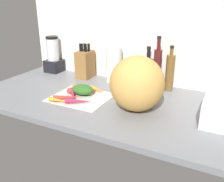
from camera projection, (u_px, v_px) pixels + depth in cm
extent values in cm
cube|color=slate|center=(111.00, 101.00, 147.66)|extent=(170.00, 80.00, 3.00)
cube|color=silver|center=(136.00, 39.00, 168.29)|extent=(170.00, 3.00, 60.00)
cube|color=beige|center=(81.00, 97.00, 148.31)|extent=(34.09, 29.51, 0.80)
cone|color=red|center=(80.00, 92.00, 149.86)|extent=(17.21, 4.55, 3.24)
cone|color=orange|center=(98.00, 90.00, 154.94)|extent=(12.50, 6.33, 2.78)
cone|color=orange|center=(85.00, 87.00, 160.44)|extent=(14.96, 6.23, 2.21)
cone|color=#B2264C|center=(73.00, 95.00, 146.42)|extent=(13.52, 15.41, 3.18)
cone|color=#B2264C|center=(79.00, 101.00, 137.85)|extent=(15.13, 8.88, 2.95)
cone|color=red|center=(90.00, 90.00, 155.21)|extent=(16.70, 10.59, 2.14)
cone|color=red|center=(67.00, 97.00, 143.18)|extent=(15.12, 11.86, 3.07)
cone|color=red|center=(82.00, 89.00, 156.31)|extent=(11.39, 12.35, 2.12)
cone|color=orange|center=(59.00, 100.00, 139.53)|extent=(12.78, 3.83, 2.45)
cone|color=orange|center=(85.00, 88.00, 156.78)|extent=(16.59, 5.46, 2.85)
ellipsoid|color=#2D6023|center=(83.00, 90.00, 150.69)|extent=(13.96, 10.74, 5.90)
ellipsoid|color=gold|center=(137.00, 84.00, 128.15)|extent=(28.90, 28.44, 29.42)
cube|color=brown|center=(85.00, 65.00, 181.31)|extent=(9.79, 13.11, 19.92)
cylinder|color=black|center=(80.00, 47.00, 177.13)|extent=(1.59, 1.59, 5.50)
cylinder|color=black|center=(82.00, 47.00, 176.70)|extent=(1.91, 1.91, 5.50)
cylinder|color=black|center=(85.00, 47.00, 177.96)|extent=(1.71, 1.71, 5.50)
cylinder|color=black|center=(85.00, 48.00, 176.45)|extent=(1.57, 1.57, 5.50)
cylinder|color=black|center=(86.00, 48.00, 175.15)|extent=(1.90, 1.90, 5.50)
cylinder|color=black|center=(89.00, 47.00, 176.57)|extent=(1.79, 1.79, 5.50)
cube|color=black|center=(54.00, 66.00, 197.79)|extent=(12.30, 12.30, 9.46)
cylinder|color=silver|center=(53.00, 50.00, 193.00)|extent=(9.22, 9.22, 16.93)
cylinder|color=black|center=(52.00, 37.00, 189.60)|extent=(9.41, 9.41, 1.80)
cylinder|color=white|center=(114.00, 65.00, 172.41)|extent=(10.84, 10.84, 24.60)
cylinder|color=black|center=(148.00, 73.00, 164.70)|extent=(6.67, 6.67, 18.51)
cylinder|color=black|center=(149.00, 54.00, 160.11)|extent=(2.37, 2.37, 6.77)
cylinder|color=black|center=(149.00, 48.00, 158.59)|extent=(2.73, 2.73, 1.60)
cylinder|color=#471919|center=(157.00, 70.00, 157.27)|extent=(5.12, 5.12, 26.10)
cylinder|color=#471919|center=(159.00, 44.00, 151.30)|extent=(2.32, 2.32, 6.77)
cylinder|color=black|center=(159.00, 37.00, 149.78)|extent=(2.66, 2.66, 1.60)
cylinder|color=brown|center=(170.00, 73.00, 156.26)|extent=(5.57, 5.57, 23.14)
cylinder|color=brown|center=(172.00, 52.00, 151.28)|extent=(2.16, 2.16, 4.26)
cylinder|color=black|center=(172.00, 47.00, 150.22)|extent=(2.48, 2.48, 1.60)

